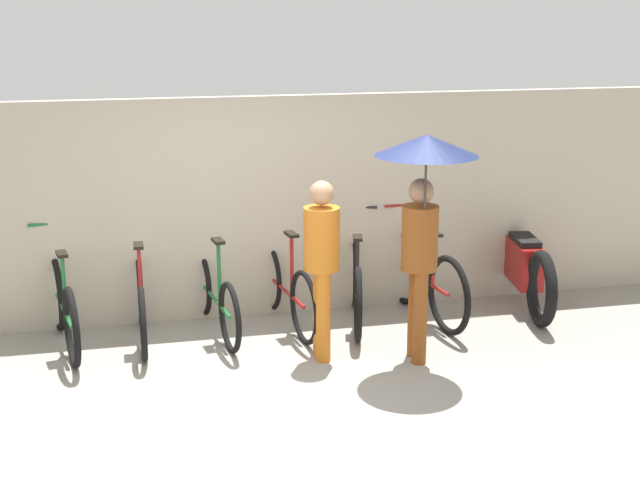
{
  "coord_description": "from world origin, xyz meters",
  "views": [
    {
      "loc": [
        -1.22,
        -6.45,
        3.12
      ],
      "look_at": [
        0.58,
        1.25,
        1.0
      ],
      "focal_mm": 50.0,
      "sensor_mm": 36.0,
      "label": 1
    }
  ],
  "objects_px": {
    "parked_bicycle_1": "(141,304)",
    "parked_bicycle_3": "(286,289)",
    "parked_bicycle_0": "(64,308)",
    "parked_bicycle_5": "(424,280)",
    "motorcycle": "(523,266)",
    "parked_bicycle_4": "(357,286)",
    "pedestrian_center": "(423,193)",
    "parked_bicycle_2": "(215,297)",
    "pedestrian_leading": "(322,256)"
  },
  "relations": [
    {
      "from": "parked_bicycle_0",
      "to": "parked_bicycle_1",
      "type": "distance_m",
      "value": 0.7
    },
    {
      "from": "parked_bicycle_3",
      "to": "motorcycle",
      "type": "distance_m",
      "value": 2.56
    },
    {
      "from": "parked_bicycle_2",
      "to": "parked_bicycle_4",
      "type": "height_order",
      "value": "parked_bicycle_4"
    },
    {
      "from": "pedestrian_leading",
      "to": "pedestrian_center",
      "type": "relative_size",
      "value": 0.79
    },
    {
      "from": "parked_bicycle_0",
      "to": "parked_bicycle_2",
      "type": "relative_size",
      "value": 0.98
    },
    {
      "from": "parked_bicycle_3",
      "to": "motorcycle",
      "type": "bearing_deg",
      "value": -97.28
    },
    {
      "from": "parked_bicycle_3",
      "to": "parked_bicycle_5",
      "type": "bearing_deg",
      "value": -102.5
    },
    {
      "from": "parked_bicycle_2",
      "to": "parked_bicycle_0",
      "type": "bearing_deg",
      "value": 85.56
    },
    {
      "from": "parked_bicycle_0",
      "to": "motorcycle",
      "type": "xyz_separation_m",
      "value": [
        4.67,
        0.14,
        0.04
      ]
    },
    {
      "from": "parked_bicycle_4",
      "to": "parked_bicycle_3",
      "type": "bearing_deg",
      "value": 97.37
    },
    {
      "from": "parked_bicycle_0",
      "to": "pedestrian_center",
      "type": "distance_m",
      "value": 3.48
    },
    {
      "from": "pedestrian_center",
      "to": "parked_bicycle_5",
      "type": "bearing_deg",
      "value": -105.87
    },
    {
      "from": "parked_bicycle_1",
      "to": "pedestrian_center",
      "type": "height_order",
      "value": "pedestrian_center"
    },
    {
      "from": "parked_bicycle_0",
      "to": "parked_bicycle_2",
      "type": "distance_m",
      "value": 1.41
    },
    {
      "from": "parked_bicycle_1",
      "to": "parked_bicycle_3",
      "type": "distance_m",
      "value": 1.41
    },
    {
      "from": "pedestrian_leading",
      "to": "parked_bicycle_3",
      "type": "bearing_deg",
      "value": -76.13
    },
    {
      "from": "parked_bicycle_1",
      "to": "parked_bicycle_3",
      "type": "relative_size",
      "value": 0.95
    },
    {
      "from": "parked_bicycle_1",
      "to": "pedestrian_leading",
      "type": "xyz_separation_m",
      "value": [
        1.56,
        -0.8,
        0.59
      ]
    },
    {
      "from": "pedestrian_leading",
      "to": "parked_bicycle_5",
      "type": "bearing_deg",
      "value": -143.82
    },
    {
      "from": "parked_bicycle_5",
      "to": "pedestrian_center",
      "type": "xyz_separation_m",
      "value": [
        -0.44,
        -1.11,
        1.15
      ]
    },
    {
      "from": "parked_bicycle_3",
      "to": "pedestrian_center",
      "type": "bearing_deg",
      "value": -149.52
    },
    {
      "from": "parked_bicycle_2",
      "to": "parked_bicycle_4",
      "type": "relative_size",
      "value": 1.04
    },
    {
      "from": "parked_bicycle_3",
      "to": "parked_bicycle_1",
      "type": "bearing_deg",
      "value": 85.85
    },
    {
      "from": "pedestrian_leading",
      "to": "motorcycle",
      "type": "relative_size",
      "value": 0.8
    },
    {
      "from": "parked_bicycle_4",
      "to": "parked_bicycle_5",
      "type": "distance_m",
      "value": 0.7
    },
    {
      "from": "parked_bicycle_3",
      "to": "motorcycle",
      "type": "xyz_separation_m",
      "value": [
        2.56,
        0.04,
        0.05
      ]
    },
    {
      "from": "parked_bicycle_1",
      "to": "parked_bicycle_2",
      "type": "height_order",
      "value": "parked_bicycle_2"
    },
    {
      "from": "parked_bicycle_1",
      "to": "pedestrian_leading",
      "type": "relative_size",
      "value": 1.02
    },
    {
      "from": "parked_bicycle_0",
      "to": "parked_bicycle_1",
      "type": "relative_size",
      "value": 1.03
    },
    {
      "from": "parked_bicycle_3",
      "to": "parked_bicycle_4",
      "type": "distance_m",
      "value": 0.71
    },
    {
      "from": "parked_bicycle_1",
      "to": "parked_bicycle_5",
      "type": "bearing_deg",
      "value": -89.67
    },
    {
      "from": "parked_bicycle_3",
      "to": "pedestrian_leading",
      "type": "distance_m",
      "value": 1.08
    },
    {
      "from": "parked_bicycle_2",
      "to": "parked_bicycle_5",
      "type": "distance_m",
      "value": 2.11
    },
    {
      "from": "parked_bicycle_0",
      "to": "parked_bicycle_5",
      "type": "xyz_separation_m",
      "value": [
        3.52,
        -0.0,
        0.02
      ]
    },
    {
      "from": "motorcycle",
      "to": "parked_bicycle_0",
      "type": "bearing_deg",
      "value": 101.45
    },
    {
      "from": "pedestrian_leading",
      "to": "parked_bicycle_4",
      "type": "bearing_deg",
      "value": -119.95
    },
    {
      "from": "parked_bicycle_5",
      "to": "pedestrian_center",
      "type": "height_order",
      "value": "pedestrian_center"
    },
    {
      "from": "pedestrian_center",
      "to": "motorcycle",
      "type": "distance_m",
      "value": 2.32
    },
    {
      "from": "pedestrian_leading",
      "to": "pedestrian_center",
      "type": "distance_m",
      "value": 1.06
    },
    {
      "from": "parked_bicycle_0",
      "to": "parked_bicycle_1",
      "type": "height_order",
      "value": "parked_bicycle_0"
    },
    {
      "from": "parked_bicycle_1",
      "to": "pedestrian_leading",
      "type": "bearing_deg",
      "value": -116.55
    },
    {
      "from": "parked_bicycle_3",
      "to": "parked_bicycle_0",
      "type": "bearing_deg",
      "value": 84.8
    },
    {
      "from": "parked_bicycle_4",
      "to": "motorcycle",
      "type": "relative_size",
      "value": 0.83
    },
    {
      "from": "parked_bicycle_3",
      "to": "pedestrian_center",
      "type": "relative_size",
      "value": 0.85
    },
    {
      "from": "parked_bicycle_1",
      "to": "parked_bicycle_5",
      "type": "height_order",
      "value": "parked_bicycle_5"
    },
    {
      "from": "parked_bicycle_2",
      "to": "parked_bicycle_5",
      "type": "bearing_deg",
      "value": -99.7
    },
    {
      "from": "motorcycle",
      "to": "pedestrian_leading",
      "type": "bearing_deg",
      "value": 120.9
    },
    {
      "from": "parked_bicycle_0",
      "to": "pedestrian_leading",
      "type": "distance_m",
      "value": 2.47
    },
    {
      "from": "parked_bicycle_0",
      "to": "parked_bicycle_4",
      "type": "bearing_deg",
      "value": -99.28
    },
    {
      "from": "parked_bicycle_2",
      "to": "pedestrian_center",
      "type": "distance_m",
      "value": 2.37
    }
  ]
}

